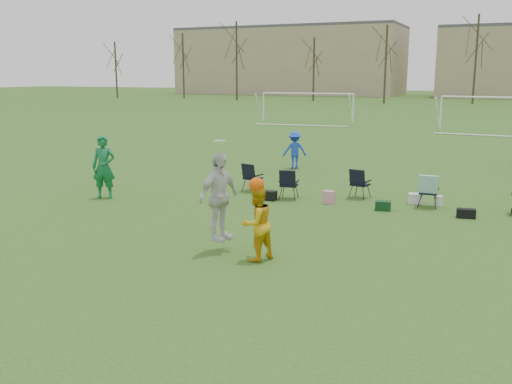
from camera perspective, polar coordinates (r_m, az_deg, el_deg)
The scene contains 8 objects.
ground at distance 11.17m, azimuth -3.51°, elevation -8.98°, with size 260.00×260.00×0.00m, color #2B4D18.
fielder_green_near at distance 18.86m, azimuth -14.98°, elevation 2.42°, with size 0.74×0.49×2.03m, color #126838.
fielder_blue at distance 24.13m, azimuth 3.88°, elevation 4.21°, with size 1.02×0.58×1.57m, color blue.
center_contest at distance 12.44m, azimuth -2.18°, elevation -1.52°, with size 1.84×1.30×2.55m.
sideline_setup at distance 18.01m, azimuth 13.05°, elevation 0.49°, with size 9.07×2.01×1.74m.
goal_left at distance 45.77m, azimuth 5.16°, elevation 9.19°, with size 7.39×0.76×2.46m.
goal_mid at distance 41.30m, azimuth 23.07°, elevation 8.04°, with size 7.40×0.63×2.46m.
tree_line at distance 79.23m, azimuth 21.19°, elevation 11.83°, with size 110.28×3.28×11.40m.
Camera 1 is at (4.87, -9.24, 3.96)m, focal length 40.00 mm.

